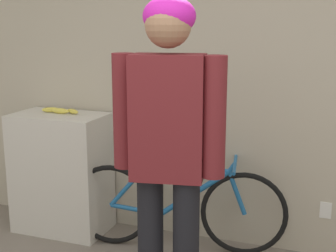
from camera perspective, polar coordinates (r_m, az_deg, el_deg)
wall_back at (r=3.41m, az=10.48°, el=6.32°), size 8.00×0.07×2.60m
side_shelf at (r=3.86m, az=-12.84°, el=-5.56°), size 0.73×0.44×0.96m
person at (r=2.41m, az=0.01°, el=-1.30°), size 0.61×0.29×1.78m
bicycle at (r=3.48m, az=0.97°, el=-9.68°), size 1.60×0.46×0.70m
banana at (r=3.77m, az=-12.98°, el=1.84°), size 0.34×0.10×0.04m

